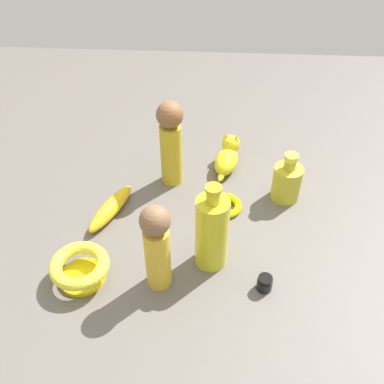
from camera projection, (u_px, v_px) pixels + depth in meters
name	position (u px, v px, depth m)	size (l,w,h in m)	color
ground	(192.00, 217.00, 1.18)	(2.00, 2.00, 0.00)	#5B5651
bangle	(224.00, 206.00, 1.20)	(0.09, 0.09, 0.02)	#E1D605
bottle_tall	(212.00, 231.00, 1.00)	(0.08, 0.08, 0.23)	gold
person_figure_adult	(171.00, 141.00, 1.20)	(0.07, 0.07, 0.26)	gold
cat_figurine	(227.00, 156.00, 1.31)	(0.09, 0.15, 0.09)	yellow
nail_polish_jar	(265.00, 283.00, 1.00)	(0.04, 0.04, 0.04)	black
banana	(111.00, 208.00, 1.18)	(0.19, 0.04, 0.04)	yellow
bowl	(80.00, 267.00, 1.01)	(0.13, 0.13, 0.06)	yellow
person_figure_child	(157.00, 246.00, 0.94)	(0.07, 0.07, 0.23)	gold
bottle_short	(287.00, 181.00, 1.20)	(0.08, 0.08, 0.15)	gold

